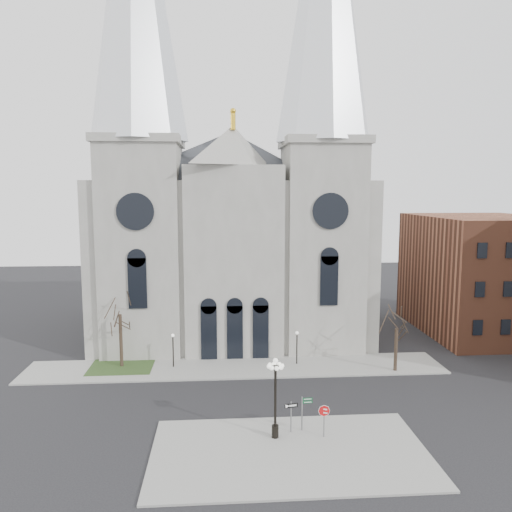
{
  "coord_description": "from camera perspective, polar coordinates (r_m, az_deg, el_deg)",
  "views": [
    {
      "loc": [
        -1.38,
        -35.24,
        16.96
      ],
      "look_at": [
        1.74,
        8.0,
        11.3
      ],
      "focal_mm": 35.0,
      "sensor_mm": 36.0,
      "label": 1
    }
  ],
  "objects": [
    {
      "name": "cathedral",
      "position": [
        58.14,
        -2.8,
        8.93
      ],
      "size": [
        33.0,
        26.66,
        54.0
      ],
      "color": "gray",
      "rests_on": "ground"
    },
    {
      "name": "tree_left",
      "position": [
        49.54,
        -15.29,
        -6.1
      ],
      "size": [
        3.2,
        3.2,
        7.5
      ],
      "color": "black",
      "rests_on": "ground"
    },
    {
      "name": "stop_sign",
      "position": [
        36.15,
        7.8,
        -17.44
      ],
      "size": [
        0.77,
        0.36,
        2.3
      ],
      "rotation": [
        0.0,
        0.0,
        -0.42
      ],
      "color": "slate",
      "rests_on": "sidewalk_near"
    },
    {
      "name": "ground",
      "position": [
        39.14,
        -1.79,
        -18.24
      ],
      "size": [
        160.0,
        160.0,
        0.0
      ],
      "primitive_type": "plane",
      "color": "black",
      "rests_on": "ground"
    },
    {
      "name": "bg_building_brick",
      "position": [
        66.03,
        24.32,
        -1.9
      ],
      "size": [
        14.0,
        18.0,
        14.0
      ],
      "primitive_type": "cube",
      "color": "brown",
      "rests_on": "ground"
    },
    {
      "name": "one_way_sign",
      "position": [
        36.61,
        4.03,
        -17.32
      ],
      "size": [
        0.96,
        0.23,
        2.22
      ],
      "rotation": [
        0.0,
        0.0,
        0.19
      ],
      "color": "slate",
      "rests_on": "sidewalk_near"
    },
    {
      "name": "grass_patch",
      "position": [
        51.08,
        -15.08,
        -12.11
      ],
      "size": [
        6.0,
        5.0,
        0.18
      ],
      "primitive_type": "cube",
      "color": "#253E1A",
      "rests_on": "ground"
    },
    {
      "name": "ped_lamp_left",
      "position": [
        49.2,
        -9.47,
        -9.96
      ],
      "size": [
        0.32,
        0.32,
        3.26
      ],
      "color": "black",
      "rests_on": "sidewalk_far"
    },
    {
      "name": "ped_lamp_right",
      "position": [
        49.53,
        4.7,
        -9.76
      ],
      "size": [
        0.32,
        0.32,
        3.26
      ],
      "color": "black",
      "rests_on": "sidewalk_far"
    },
    {
      "name": "tree_right",
      "position": [
        48.8,
        15.78,
        -7.68
      ],
      "size": [
        3.2,
        3.2,
        6.0
      ],
      "color": "black",
      "rests_on": "ground"
    },
    {
      "name": "sidewalk_near",
      "position": [
        34.92,
        3.87,
        -21.51
      ],
      "size": [
        18.0,
        10.0,
        0.14
      ],
      "primitive_type": "cube",
      "color": "gray",
      "rests_on": "ground"
    },
    {
      "name": "sidewalk_far",
      "position": [
        49.25,
        -2.32,
        -12.62
      ],
      "size": [
        40.0,
        6.0,
        0.14
      ],
      "primitive_type": "cube",
      "color": "gray",
      "rests_on": "ground"
    },
    {
      "name": "street_name_sign",
      "position": [
        36.96,
        5.42,
        -17.18
      ],
      "size": [
        0.79,
        0.11,
        2.46
      ],
      "rotation": [
        0.0,
        0.0,
        0.06
      ],
      "color": "slate",
      "rests_on": "sidewalk_near"
    },
    {
      "name": "globe_lamp",
      "position": [
        35.03,
        2.23,
        -14.84
      ],
      "size": [
        1.3,
        1.3,
        5.64
      ],
      "rotation": [
        0.0,
        0.0,
        0.08
      ],
      "color": "black",
      "rests_on": "sidewalk_near"
    }
  ]
}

